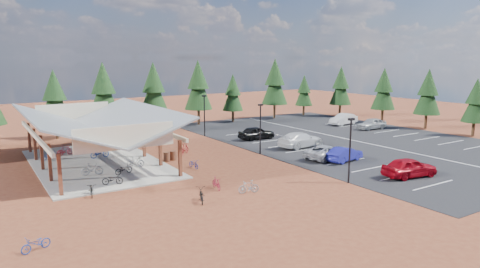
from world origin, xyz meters
The scene contains 42 objects.
ground centered at (0.00, 0.00, 0.00)m, with size 140.00×140.00×0.00m, color maroon.
asphalt_lot centered at (18.50, 3.00, 0.02)m, with size 27.00×44.00×0.04m, color black.
concrete_pad centered at (-10.00, 7.00, 0.05)m, with size 10.60×18.60×0.10m, color gray.
bike_pavilion centered at (-10.00, 7.00, 3.82)m, with size 11.65×19.40×4.97m.
lamp_post_0 centered at (5.00, -10.00, 2.98)m, with size 0.50×0.25×5.14m.
lamp_post_1 centered at (5.00, 2.00, 2.98)m, with size 0.50×0.25×5.14m.
lamp_post_2 centered at (5.00, 14.00, 2.98)m, with size 0.50×0.25×5.14m.
trash_bin_0 centered at (-4.20, 4.26, 0.45)m, with size 0.60×0.60×0.90m, color #512D1C.
trash_bin_1 centered at (-3.47, 4.45, 0.45)m, with size 0.60×0.60×0.90m, color #512D1C.
pine_2 centered at (-10.81, 22.22, 5.11)m, with size 3.59×3.59×8.36m.
pine_3 centered at (-4.87, 22.71, 5.63)m, with size 3.96×3.96×9.22m.
pine_4 centered at (1.51, 21.81, 5.60)m, with size 3.94×3.94×9.17m.
pine_5 centered at (8.73, 22.92, 5.74)m, with size 4.03×4.03×9.39m.
pine_6 centered at (14.36, 22.49, 4.46)m, with size 3.14×3.14×7.30m.
pine_7 centered at (22.04, 22.18, 5.87)m, with size 4.13×4.13×9.61m.
pine_8 centered at (28.81, 22.86, 4.15)m, with size 2.92×2.92×6.81m.
pine_10 centered at (33.55, -3.85, 4.42)m, with size 3.11×3.11×7.24m.
pine_11 centered at (33.68, 2.87, 5.03)m, with size 3.54×3.54×8.24m.
pine_12 centered at (33.32, 10.00, 5.04)m, with size 3.54×3.54×8.25m.
pine_13 centered at (32.78, 18.27, 5.08)m, with size 3.57×3.57×8.32m.
bike_0 centered at (-10.79, -0.80, 0.51)m, with size 0.54×1.56×0.82m, color black.
bike_1 centered at (-11.44, 2.74, 0.62)m, with size 0.49×1.73×1.04m, color gray.
bike_2 centered at (-13.51, 10.34, 0.55)m, with size 0.60×1.71×0.90m, color navy.
bike_3 centered at (-11.86, 11.75, 0.58)m, with size 0.45×1.60×0.96m, color maroon.
bike_4 centered at (-9.12, 1.74, 0.52)m, with size 0.56×1.61×0.84m, color black.
bike_5 centered at (-7.52, 3.45, 0.56)m, with size 0.43×1.52×0.92m, color #979AA0.
bike_6 centered at (-9.25, 8.82, 0.58)m, with size 0.63×1.82×0.96m, color #1B3D99.
bike_7 centered at (-9.08, 12.03, 0.62)m, with size 0.49×1.75×1.05m, color maroon.
bike_8 centered at (-12.75, -2.43, 0.47)m, with size 0.63×1.80×0.95m, color black.
bike_10 centered at (-17.33, -9.96, 0.40)m, with size 0.54×1.54×0.81m, color navy.
bike_11 centered at (-4.52, -5.82, 0.46)m, with size 0.43×1.53×0.92m, color maroon.
bike_12 centered at (-6.82, -7.84, 0.49)m, with size 0.65×1.85×0.97m, color black.
bike_13 centered at (-3.01, -7.90, 0.47)m, with size 0.44×1.57×0.94m, color #91949A.
bike_14 centered at (-3.18, 0.65, 0.40)m, with size 0.53×1.52×0.80m, color #112696.
bike_15 centered at (-1.44, 6.17, 0.56)m, with size 0.52×1.85×1.11m, color maroon.
car_0 centered at (10.41, -11.52, 0.85)m, with size 1.90×4.73×1.61m, color #9A0611.
car_1 centered at (9.94, -4.81, 0.72)m, with size 1.44×4.13×1.36m, color navy.
car_2 centered at (9.14, -3.14, 0.72)m, with size 2.25×4.87×1.35m, color #999BA1.
car_3 centered at (10.69, 2.41, 0.86)m, with size 2.30×5.65×1.64m, color silver.
car_4 centered at (9.23, 8.75, 0.81)m, with size 1.83×4.54×1.55m, color black.
car_8 centered at (26.62, 6.30, 0.81)m, with size 1.82×4.52×1.54m, color #93979B.
car_9 centered at (26.45, 11.30, 0.84)m, with size 1.69×4.84×1.59m, color silver.
Camera 1 is at (-19.53, -32.65, 9.67)m, focal length 32.00 mm.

